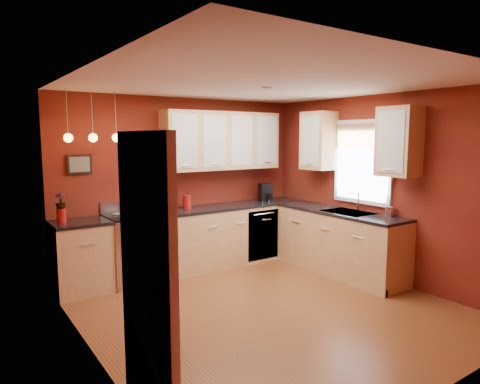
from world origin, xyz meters
TOP-DOWN VIEW (x-y plane):
  - floor at (0.00, 0.00)m, footprint 4.20×4.20m
  - ceiling at (0.00, 0.00)m, footprint 4.00×4.20m
  - wall_back at (0.00, 2.10)m, footprint 4.00×0.02m
  - wall_front at (0.00, -2.10)m, footprint 4.00×0.02m
  - wall_left at (-2.00, 0.00)m, footprint 0.02×4.20m
  - wall_right at (2.00, 0.00)m, footprint 0.02×4.20m
  - base_cabinets_back_left at (-1.65, 1.80)m, footprint 0.70×0.60m
  - base_cabinets_back_right at (0.73, 1.80)m, footprint 2.54×0.60m
  - base_cabinets_right at (1.70, 0.45)m, footprint 0.60×2.10m
  - counter_back_left at (-1.65, 1.80)m, footprint 0.70×0.62m
  - counter_back_right at (0.73, 1.80)m, footprint 2.54×0.62m
  - counter_right at (1.70, 0.45)m, footprint 0.62×2.10m
  - gas_range at (-0.92, 1.80)m, footprint 0.76×0.64m
  - dishwasher_front at (1.10, 1.51)m, footprint 0.60×0.02m
  - sink at (1.70, 0.30)m, footprint 0.50×0.70m
  - window at (1.97, 0.30)m, footprint 0.06×1.02m
  - door_left_wall at (-1.97, -1.20)m, footprint 0.12×0.82m
  - upper_cabinets_back at (0.60, 1.93)m, footprint 2.00×0.35m
  - upper_cabinets_right at (1.82, 0.32)m, footprint 0.35×1.95m
  - wall_picture at (-1.55, 2.08)m, footprint 0.32×0.03m
  - pendant_lights at (-1.45, 1.75)m, footprint 0.71×0.11m
  - red_canister at (-0.06, 1.90)m, footprint 0.13×0.13m
  - red_vase at (-1.86, 1.84)m, footprint 0.11×0.11m
  - flowers at (-1.86, 1.84)m, footprint 0.15×0.15m
  - coffee_maker at (1.39, 1.82)m, footprint 0.24×0.23m
  - soap_pump at (1.91, -0.25)m, footprint 0.10×0.10m
  - dish_towel at (-1.04, 1.47)m, footprint 0.22×0.02m

SIDE VIEW (x-z plane):
  - floor at x=0.00m, z-range 0.00..0.00m
  - base_cabinets_back_left at x=-1.65m, z-range 0.00..0.90m
  - base_cabinets_back_right at x=0.73m, z-range 0.00..0.90m
  - base_cabinets_right at x=1.70m, z-range 0.00..0.90m
  - dishwasher_front at x=1.10m, z-range 0.05..0.85m
  - gas_range at x=-0.92m, z-range -0.07..1.04m
  - dish_towel at x=-1.04m, z-range 0.37..0.67m
  - sink at x=1.70m, z-range 0.75..1.08m
  - counter_back_left at x=-1.65m, z-range 0.90..0.94m
  - counter_back_right at x=0.73m, z-range 0.90..0.94m
  - counter_right at x=1.70m, z-range 0.90..0.94m
  - door_left_wall at x=-1.97m, z-range 0.00..2.05m
  - red_vase at x=-1.86m, z-range 0.94..1.12m
  - soap_pump at x=1.91m, z-range 0.94..1.14m
  - red_canister at x=-0.06m, z-range 0.94..1.14m
  - coffee_maker at x=1.39m, z-range 0.93..1.22m
  - flowers at x=-1.86m, z-range 1.10..1.32m
  - wall_back at x=0.00m, z-range 0.00..2.60m
  - wall_front at x=0.00m, z-range 0.00..2.60m
  - wall_left at x=-2.00m, z-range 0.00..2.60m
  - wall_right at x=2.00m, z-range 0.00..2.60m
  - wall_picture at x=-1.55m, z-range 1.52..1.78m
  - window at x=1.97m, z-range 1.08..2.30m
  - upper_cabinets_back at x=0.60m, z-range 1.50..2.40m
  - upper_cabinets_right at x=1.82m, z-range 1.50..2.40m
  - pendant_lights at x=-1.45m, z-range 1.68..2.34m
  - ceiling at x=0.00m, z-range 2.59..2.61m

